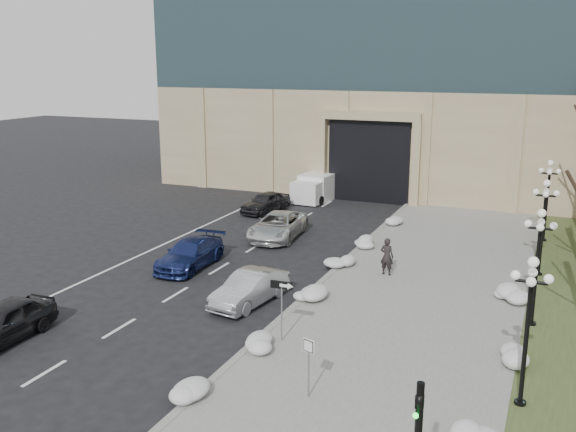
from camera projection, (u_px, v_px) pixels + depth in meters
name	position (u px, v px, depth m)	size (l,w,h in m)	color
sidewalk	(418.00, 295.00, 28.36)	(9.00, 40.00, 0.12)	gray
curb	(322.00, 282.00, 30.07)	(0.30, 40.00, 0.14)	gray
car_a	(2.00, 322.00, 23.74)	(1.78, 4.41, 1.50)	black
car_b	(249.00, 288.00, 27.39)	(1.48, 4.24, 1.40)	#A8ACB0
car_c	(190.00, 254.00, 32.26)	(1.96, 4.82, 1.40)	navy
car_d	(278.00, 226.00, 37.51)	(2.45, 5.31, 1.48)	silver
car_e	(266.00, 202.00, 43.80)	(1.67, 4.16, 1.42)	#29282D
pedestrian	(387.00, 256.00, 30.72)	(0.67, 0.44, 1.83)	black
box_truck	(321.00, 186.00, 48.17)	(2.58, 6.28, 1.95)	white
one_way_sign	(285.00, 293.00, 23.17)	(0.91, 0.24, 2.44)	slate
keep_sign	(309.00, 356.00, 19.42)	(0.42, 0.18, 2.03)	slate
snow_clump_b	(202.00, 392.00, 19.65)	(1.10, 1.60, 0.36)	white
snow_clump_c	(259.00, 343.00, 23.10)	(1.10, 1.60, 0.36)	white
snow_clump_d	(310.00, 298.00, 27.35)	(1.10, 1.60, 0.36)	white
snow_clump_e	(341.00, 263.00, 32.04)	(1.10, 1.60, 0.36)	white
snow_clump_f	(361.00, 244.00, 35.34)	(1.10, 1.60, 0.36)	white
snow_clump_g	(394.00, 223.00, 39.83)	(1.10, 1.60, 0.36)	white
snow_clump_i	(511.00, 358.00, 21.92)	(1.10, 1.60, 0.36)	white
snow_clump_j	(511.00, 295.00, 27.76)	(1.10, 1.60, 0.36)	white
lamppost_a	(529.00, 312.00, 18.67)	(1.18, 1.18, 4.76)	black
lamppost_b	(538.00, 252.00, 24.48)	(1.18, 1.18, 4.76)	black
lamppost_c	(544.00, 215.00, 30.28)	(1.18, 1.18, 4.76)	black
lamppost_d	(548.00, 190.00, 36.09)	(1.18, 1.18, 4.76)	black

